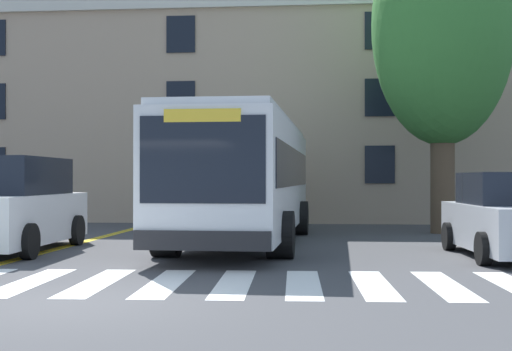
{
  "coord_description": "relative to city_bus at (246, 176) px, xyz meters",
  "views": [
    {
      "loc": [
        3.56,
        -9.39,
        1.69
      ],
      "look_at": [
        1.87,
        8.42,
        1.77
      ],
      "focal_mm": 50.0,
      "sensor_mm": 36.0,
      "label": 1
    }
  ],
  "objects": [
    {
      "name": "city_bus",
      "position": [
        0.0,
        0.0,
        0.0
      ],
      "size": [
        3.21,
        12.25,
        3.21
      ],
      "color": "white",
      "rests_on": "ground"
    },
    {
      "name": "car_white_near_lane",
      "position": [
        -5.14,
        -2.84,
        -0.72
      ],
      "size": [
        2.37,
        5.3,
        2.19
      ],
      "color": "white",
      "rests_on": "ground"
    },
    {
      "name": "lane_line_yellow_outer",
      "position": [
        -4.26,
        6.51,
        -1.76
      ],
      "size": [
        0.12,
        36.0,
        0.01
      ],
      "primitive_type": "cube",
      "color": "gold",
      "rests_on": "ground"
    },
    {
      "name": "car_red_behind_bus",
      "position": [
        0.75,
        10.14,
        -0.95
      ],
      "size": [
        2.06,
        3.88,
        1.78
      ],
      "color": "#AD1E1E",
      "rests_on": "ground"
    },
    {
      "name": "lane_line_yellow_inner",
      "position": [
        -4.42,
        6.51,
        -1.76
      ],
      "size": [
        0.12,
        36.0,
        0.01
      ],
      "primitive_type": "cube",
      "color": "gold",
      "rests_on": "ground"
    },
    {
      "name": "street_tree_curbside_large",
      "position": [
        5.73,
        3.74,
        4.67
      ],
      "size": [
        5.86,
        5.84,
        10.25
      ],
      "color": "brown",
      "rests_on": "ground"
    },
    {
      "name": "ground_plane",
      "position": [
        -1.51,
        -9.4,
        -1.76
      ],
      "size": [
        120.0,
        120.0,
        0.0
      ],
      "primitive_type": "plane",
      "color": "#424244"
    },
    {
      "name": "car_silver_far_lane",
      "position": [
        5.99,
        -3.05,
        -0.92
      ],
      "size": [
        2.24,
        4.88,
        1.83
      ],
      "color": "#B7BABF",
      "rests_on": "ground"
    },
    {
      "name": "crosswalk",
      "position": [
        -1.05,
        -7.49,
        -1.76
      ],
      "size": [
        12.9,
        3.75,
        0.01
      ],
      "color": "white",
      "rests_on": "ground"
    },
    {
      "name": "building_facade",
      "position": [
        -3.35,
        11.02,
        2.68
      ],
      "size": [
        37.39,
        6.46,
        8.87
      ],
      "color": "tan",
      "rests_on": "ground"
    }
  ]
}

